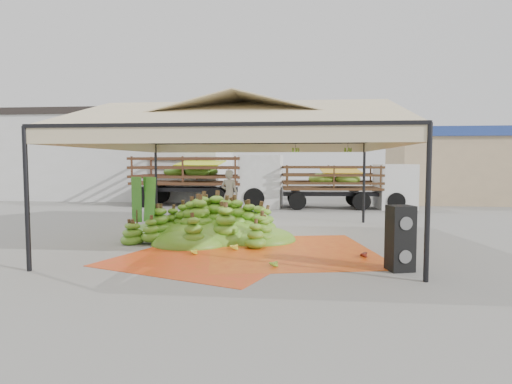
# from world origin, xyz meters

# --- Properties ---
(ground) EXTENTS (90.00, 90.00, 0.00)m
(ground) POSITION_xyz_m (0.00, 0.00, 0.00)
(ground) COLOR slate
(ground) RESTS_ON ground
(canopy_tent) EXTENTS (8.10, 8.10, 4.00)m
(canopy_tent) POSITION_xyz_m (0.00, 0.00, 3.30)
(canopy_tent) COLOR black
(canopy_tent) RESTS_ON ground
(building_white) EXTENTS (14.30, 6.30, 5.40)m
(building_white) POSITION_xyz_m (-10.00, 14.00, 2.71)
(building_white) COLOR silver
(building_white) RESTS_ON ground
(building_tan) EXTENTS (6.30, 5.30, 4.10)m
(building_tan) POSITION_xyz_m (10.00, 13.00, 2.07)
(building_tan) COLOR tan
(building_tan) RESTS_ON ground
(tarp_left) EXTENTS (4.98, 4.87, 0.01)m
(tarp_left) POSITION_xyz_m (-0.59, -2.44, 0.01)
(tarp_left) COLOR red
(tarp_left) RESTS_ON ground
(tarp_right) EXTENTS (4.83, 5.00, 0.01)m
(tarp_right) POSITION_xyz_m (1.40, -1.45, 0.01)
(tarp_right) COLOR #D45E13
(tarp_right) RESTS_ON ground
(banana_heap) EXTENTS (5.75, 4.84, 1.17)m
(banana_heap) POSITION_xyz_m (-1.00, 0.20, 0.58)
(banana_heap) COLOR #457E1A
(banana_heap) RESTS_ON ground
(hand_yellow_a) EXTENTS (0.53, 0.45, 0.22)m
(hand_yellow_a) POSITION_xyz_m (-0.15, -1.44, 0.11)
(hand_yellow_a) COLOR gold
(hand_yellow_a) RESTS_ON ground
(hand_yellow_b) EXTENTS (0.46, 0.39, 0.19)m
(hand_yellow_b) POSITION_xyz_m (-1.05, -2.10, 0.10)
(hand_yellow_b) COLOR gold
(hand_yellow_b) RESTS_ON ground
(hand_red_a) EXTENTS (0.55, 0.49, 0.21)m
(hand_red_a) POSITION_xyz_m (3.62, -3.18, 0.11)
(hand_red_a) COLOR #521D12
(hand_red_a) RESTS_ON ground
(hand_red_b) EXTENTS (0.44, 0.37, 0.19)m
(hand_red_b) POSITION_xyz_m (3.05, -2.00, 0.10)
(hand_red_b) COLOR #5C1C15
(hand_red_b) RESTS_ON ground
(hand_green) EXTENTS (0.47, 0.42, 0.18)m
(hand_green) POSITION_xyz_m (0.99, -3.10, 0.09)
(hand_green) COLOR #4B7B19
(hand_green) RESTS_ON ground
(hanging_bunches) EXTENTS (1.74, 0.24, 0.20)m
(hanging_bunches) POSITION_xyz_m (2.23, 0.28, 2.62)
(hanging_bunches) COLOR #377017
(hanging_bunches) RESTS_ON ground
(speaker_stack) EXTENTS (0.59, 0.55, 1.37)m
(speaker_stack) POSITION_xyz_m (3.70, -3.19, 0.68)
(speaker_stack) COLOR black
(speaker_stack) RESTS_ON ground
(banana_leaves) EXTENTS (0.96, 1.36, 3.70)m
(banana_leaves) POSITION_xyz_m (-2.95, -0.46, 0.00)
(banana_leaves) COLOR #24701E
(banana_leaves) RESTS_ON ground
(vendor) EXTENTS (0.83, 0.66, 1.98)m
(vendor) POSITION_xyz_m (-1.17, 4.53, 0.99)
(vendor) COLOR gray
(vendor) RESTS_ON ground
(truck_left) EXTENTS (7.69, 2.83, 2.62)m
(truck_left) POSITION_xyz_m (-2.80, 9.54, 1.61)
(truck_left) COLOR #52331B
(truck_left) RESTS_ON ground
(truck_right) EXTENTS (6.41, 2.51, 2.16)m
(truck_right) POSITION_xyz_m (4.20, 9.11, 1.33)
(truck_right) COLOR #4B2C19
(truck_right) RESTS_ON ground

